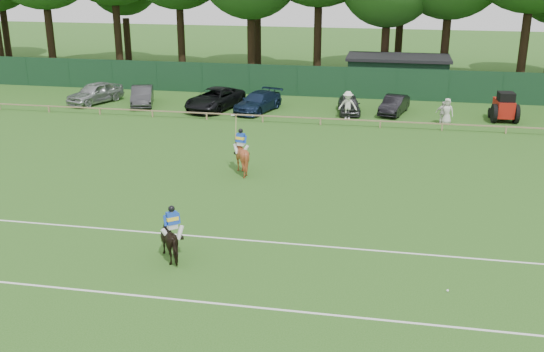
% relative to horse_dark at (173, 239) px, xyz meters
% --- Properties ---
extents(ground, '(160.00, 160.00, 0.00)m').
position_rel_horse_dark_xyz_m(ground, '(2.13, 3.05, -0.78)').
color(ground, '#1E4C14').
rests_on(ground, ground).
extents(horse_dark, '(1.79, 1.96, 1.55)m').
position_rel_horse_dark_xyz_m(horse_dark, '(0.00, 0.00, 0.00)').
color(horse_dark, black).
rests_on(horse_dark, ground).
extents(horse_chestnut, '(1.87, 2.01, 1.87)m').
position_rel_horse_dark_xyz_m(horse_chestnut, '(0.17, 10.31, 0.16)').
color(horse_chestnut, brown).
rests_on(horse_chestnut, ground).
extents(sedan_silver, '(3.57, 5.11, 1.61)m').
position_rel_horse_dark_xyz_m(sedan_silver, '(-14.85, 24.56, 0.03)').
color(sedan_silver, '#A3A6A8').
rests_on(sedan_silver, ground).
extents(sedan_grey, '(2.85, 4.65, 1.45)m').
position_rel_horse_dark_xyz_m(sedan_grey, '(-10.99, 24.54, -0.05)').
color(sedan_grey, '#2D2D30').
rests_on(sedan_grey, ground).
extents(suv_black, '(3.95, 6.09, 1.56)m').
position_rel_horse_dark_xyz_m(suv_black, '(-5.15, 24.22, 0.01)').
color(suv_black, black).
rests_on(suv_black, ground).
extents(sedan_navy, '(3.33, 5.25, 1.42)m').
position_rel_horse_dark_xyz_m(sedan_navy, '(-1.85, 24.13, -0.07)').
color(sedan_navy, '#13223C').
rests_on(sedan_navy, ground).
extents(hatch_grey, '(2.01, 3.91, 1.27)m').
position_rel_horse_dark_xyz_m(hatch_grey, '(4.76, 24.86, -0.14)').
color(hatch_grey, '#323335').
rests_on(hatch_grey, ground).
extents(estate_black, '(2.31, 4.21, 1.32)m').
position_rel_horse_dark_xyz_m(estate_black, '(7.98, 25.26, -0.12)').
color(estate_black, black).
rests_on(estate_black, ground).
extents(spectator_left, '(1.30, 0.79, 1.96)m').
position_rel_horse_dark_xyz_m(spectator_left, '(4.79, 23.07, 0.21)').
color(spectator_left, silver).
rests_on(spectator_left, ground).
extents(spectator_mid, '(0.98, 0.54, 1.57)m').
position_rel_horse_dark_xyz_m(spectator_mid, '(11.22, 22.82, 0.01)').
color(spectator_mid, beige).
rests_on(spectator_mid, ground).
extents(spectator_right, '(0.94, 0.69, 1.79)m').
position_rel_horse_dark_xyz_m(spectator_right, '(11.49, 22.81, 0.12)').
color(spectator_right, beige).
rests_on(spectator_right, ground).
extents(rider_dark, '(0.82, 0.69, 1.41)m').
position_rel_horse_dark_xyz_m(rider_dark, '(0.01, -0.01, 0.71)').
color(rider_dark, silver).
rests_on(rider_dark, ground).
extents(rider_chestnut, '(0.93, 0.70, 2.05)m').
position_rel_horse_dark_xyz_m(rider_chestnut, '(0.16, 10.30, 0.97)').
color(rider_chestnut, silver).
rests_on(rider_chestnut, ground).
extents(polo_ball, '(0.09, 0.09, 0.09)m').
position_rel_horse_dark_xyz_m(polo_ball, '(10.01, -0.72, -0.73)').
color(polo_ball, silver).
rests_on(polo_ball, ground).
extents(pitch_lines, '(60.00, 5.10, 0.01)m').
position_rel_horse_dark_xyz_m(pitch_lines, '(2.13, -0.45, -0.77)').
color(pitch_lines, silver).
rests_on(pitch_lines, ground).
extents(pitch_rail, '(62.10, 0.10, 0.50)m').
position_rel_horse_dark_xyz_m(pitch_rail, '(2.13, 21.05, -0.33)').
color(pitch_rail, '#997F5B').
rests_on(pitch_rail, ground).
extents(perimeter_fence, '(92.08, 0.08, 2.50)m').
position_rel_horse_dark_xyz_m(perimeter_fence, '(2.13, 30.05, 0.47)').
color(perimeter_fence, '#14351E').
rests_on(perimeter_fence, ground).
extents(utility_shed, '(8.40, 4.40, 3.04)m').
position_rel_horse_dark_xyz_m(utility_shed, '(8.13, 33.05, 0.76)').
color(utility_shed, '#14331E').
rests_on(utility_shed, ground).
extents(tree_row, '(96.00, 12.00, 21.00)m').
position_rel_horse_dark_xyz_m(tree_row, '(4.13, 38.05, -0.78)').
color(tree_row, '#26561C').
rests_on(tree_row, ground).
extents(tractor, '(1.80, 2.56, 2.07)m').
position_rel_horse_dark_xyz_m(tractor, '(15.43, 24.42, 0.20)').
color(tractor, '#A7180F').
rests_on(tractor, ground).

